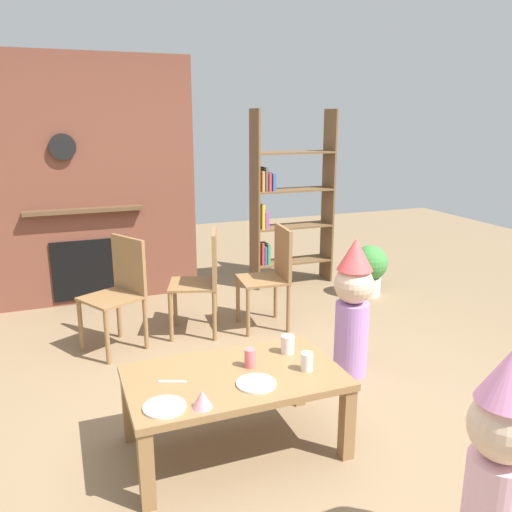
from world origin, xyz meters
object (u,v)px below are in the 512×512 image
object	(u,v)px
paper_cup_near_left	(288,344)
child_with_cone_hat	(500,459)
paper_plate_rear	(165,407)
dining_chair_right	(273,271)
dining_chair_left	(120,287)
child_in_pink	(353,304)
coffee_table	(234,385)
birthday_cake_slice	(202,399)
paper_plate_front	(256,383)
potted_plant_tall	(370,267)
paper_cup_center	(250,358)
dining_chair_middle	(204,276)
paper_cup_near_right	(307,362)
bookshelf	(286,206)

from	to	relation	value
paper_cup_near_left	child_with_cone_hat	distance (m)	1.35
paper_plate_rear	dining_chair_right	xyz separation A→B (m)	(1.32, 1.79, 0.05)
dining_chair_left	child_in_pink	bearing A→B (deg)	115.80
coffee_table	birthday_cake_slice	distance (m)	0.38
paper_plate_front	potted_plant_tall	bearing A→B (deg)	45.72
paper_cup_center	paper_plate_front	xyz separation A→B (m)	(-0.04, -0.20, -0.05)
paper_cup_center	child_with_cone_hat	xyz separation A→B (m)	(0.58, -1.22, 0.02)
paper_cup_near_left	paper_plate_front	world-z (taller)	paper_cup_near_left
paper_cup_center	child_with_cone_hat	size ratio (longest dim) A/B	0.11
dining_chair_left	paper_plate_front	bearing A→B (deg)	76.50
dining_chair_left	dining_chair_right	xyz separation A→B (m)	(1.30, -0.03, 0.00)
paper_plate_front	birthday_cake_slice	world-z (taller)	birthday_cake_slice
dining_chair_middle	paper_cup_center	bearing A→B (deg)	101.74
paper_plate_front	paper_plate_rear	distance (m)	0.50
paper_cup_center	child_with_cone_hat	bearing A→B (deg)	-64.41
coffee_table	paper_plate_rear	bearing A→B (deg)	-154.14
paper_plate_rear	dining_chair_left	world-z (taller)	dining_chair_left
paper_plate_rear	child_with_cone_hat	bearing A→B (deg)	-40.63
coffee_table	paper_plate_rear	distance (m)	0.48
paper_cup_center	birthday_cake_slice	world-z (taller)	paper_cup_center
potted_plant_tall	paper_cup_near_left	bearing A→B (deg)	-133.84
paper_cup_center	potted_plant_tall	size ratio (longest dim) A/B	0.20
paper_plate_rear	child_in_pink	xyz separation A→B (m)	(1.50, 0.76, 0.07)
coffee_table	dining_chair_middle	size ratio (longest dim) A/B	1.30
paper_plate_front	child_with_cone_hat	bearing A→B (deg)	-58.45
paper_plate_rear	paper_cup_near_left	bearing A→B (deg)	23.25
potted_plant_tall	child_in_pink	bearing A→B (deg)	-126.98
paper_cup_near_left	paper_cup_near_right	bearing A→B (deg)	-88.14
paper_plate_front	paper_cup_center	bearing A→B (deg)	78.78
coffee_table	paper_plate_front	distance (m)	0.18
paper_cup_near_left	birthday_cake_slice	distance (m)	0.75
paper_plate_front	child_in_pink	distance (m)	1.23
bookshelf	birthday_cake_slice	distance (m)	3.45
dining_chair_left	coffee_table	bearing A→B (deg)	75.51
potted_plant_tall	birthday_cake_slice	bearing A→B (deg)	-136.92
paper_cup_near_right	child_with_cone_hat	size ratio (longest dim) A/B	0.10
bookshelf	dining_chair_right	bearing A→B (deg)	-119.33
paper_cup_near_right	paper_plate_rear	bearing A→B (deg)	-172.54
bookshelf	paper_plate_front	bearing A→B (deg)	-116.92
paper_cup_near_left	child_in_pink	xyz separation A→B (m)	(0.69, 0.41, 0.02)
coffee_table	birthday_cake_slice	xyz separation A→B (m)	(-0.25, -0.26, 0.11)
paper_cup_near_left	dining_chair_right	bearing A→B (deg)	70.56
dining_chair_left	dining_chair_middle	xyz separation A→B (m)	(0.70, 0.04, 0.00)
child_with_cone_hat	dining_chair_right	size ratio (longest dim) A/B	1.12
paper_cup_near_right	paper_cup_center	world-z (taller)	paper_cup_center
paper_cup_near_right	dining_chair_left	bearing A→B (deg)	114.96
child_with_cone_hat	dining_chair_middle	distance (m)	2.85
paper_cup_near_right	dining_chair_middle	xyz separation A→B (m)	(-0.10, 1.75, 0.00)
bookshelf	dining_chair_middle	world-z (taller)	bookshelf
dining_chair_right	paper_cup_near_left	bearing A→B (deg)	75.77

